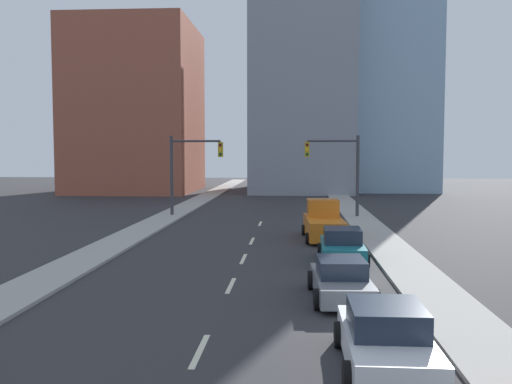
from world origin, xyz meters
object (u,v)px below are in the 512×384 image
sedan_white (386,339)px  sedan_gray (341,280)px  pickup_truck_orange (324,224)px  traffic_signal_right (342,165)px  sedan_teal (342,247)px  traffic_signal_left (186,164)px

sedan_white → sedan_gray: (-0.51, 6.02, -0.04)m
sedan_gray → pickup_truck_orange: 12.90m
traffic_signal_right → pickup_truck_orange: 11.00m
sedan_gray → sedan_teal: bearing=82.4°
sedan_white → sedan_teal: (0.05, 12.42, 0.01)m
traffic_signal_left → sedan_teal: bearing=-59.0°
sedan_gray → sedan_teal: 6.43m
pickup_truck_orange → sedan_white: bearing=-91.5°
traffic_signal_right → sedan_gray: bearing=-94.7°
traffic_signal_left → sedan_teal: traffic_signal_left is taller
sedan_teal → pickup_truck_orange: pickup_truck_orange is taller
traffic_signal_right → sedan_white: (-1.42, -29.33, -3.22)m
sedan_white → sedan_teal: size_ratio=1.00×
sedan_gray → pickup_truck_orange: pickup_truck_orange is taller
sedan_gray → sedan_white: bearing=-87.6°
traffic_signal_left → sedan_teal: (10.14, -16.91, -3.21)m
sedan_teal → sedan_gray: bearing=-93.8°
traffic_signal_left → traffic_signal_right: (11.51, 0.00, 0.00)m
traffic_signal_left → sedan_gray: (9.58, -23.32, -3.26)m
traffic_signal_left → sedan_teal: size_ratio=1.40×
sedan_white → sedan_gray: size_ratio=1.00×
sedan_teal → sedan_white: bearing=-89.0°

